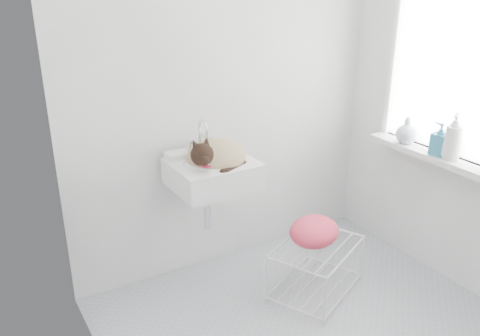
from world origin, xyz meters
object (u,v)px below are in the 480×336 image
wire_rack (315,271)px  bottle_c (405,143)px  bottle_a (450,159)px  bottle_b (438,155)px  cat (216,156)px  sink (212,161)px

wire_rack → bottle_c: (0.76, 0.07, 0.70)m
bottle_a → bottle_b: (0.00, 0.09, 0.00)m
wire_rack → bottle_b: bearing=-14.5°
cat → bottle_c: 1.29m
bottle_a → wire_rack: bearing=159.4°
bottle_a → bottle_c: 0.35m
cat → bottle_c: (1.24, -0.34, -0.04)m
bottle_a → sink: bearing=150.6°
cat → sink: bearing=121.7°
sink → wire_rack: size_ratio=0.87×
wire_rack → bottle_b: size_ratio=2.76×
wire_rack → bottle_a: 1.07m
wire_rack → bottle_a: (0.76, -0.28, 0.70)m
bottle_b → bottle_c: bottle_b is taller
cat → bottle_b: bearing=-34.0°
cat → wire_rack: (0.48, -0.41, -0.74)m
sink → bottle_b: bottle_b is taller
bottle_c → bottle_a: bearing=-90.0°
wire_rack → cat: bearing=140.0°
sink → wire_rack: bearing=-40.4°
sink → bottle_b: 1.40m
cat → wire_rack: 0.97m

